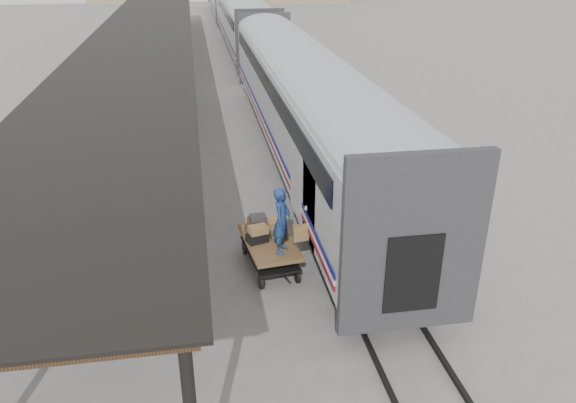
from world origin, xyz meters
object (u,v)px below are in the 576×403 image
at_px(baggage_cart, 269,247).
at_px(pedestrian, 153,103).
at_px(porter, 282,221).
at_px(luggage_tug, 157,94).

xyz_separation_m(baggage_cart, pedestrian, (-3.89, 15.46, 0.18)).
bearing_deg(baggage_cart, porter, -76.22).
xyz_separation_m(porter, pedestrian, (-4.14, 16.11, -0.93)).
bearing_deg(pedestrian, baggage_cart, 99.24).
distance_m(luggage_tug, pedestrian, 2.57).
bearing_deg(baggage_cart, luggage_tug, 94.65).
height_order(baggage_cart, pedestrian, pedestrian).
relative_size(baggage_cart, luggage_tug, 1.50).
bearing_deg(luggage_tug, pedestrian, -97.08).
distance_m(porter, pedestrian, 16.66).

